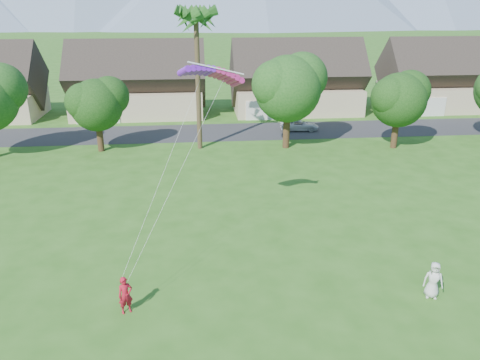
{
  "coord_description": "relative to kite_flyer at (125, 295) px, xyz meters",
  "views": [
    {
      "loc": [
        -2.2,
        -13.39,
        12.8
      ],
      "look_at": [
        0.0,
        10.0,
        3.8
      ],
      "focal_mm": 35.0,
      "sensor_mm": 36.0,
      "label": 1
    }
  ],
  "objects": [
    {
      "name": "watcher",
      "position": [
        13.87,
        -0.14,
        0.02
      ],
      "size": [
        1.01,
        0.82,
        1.79
      ],
      "primitive_type": "imported",
      "rotation": [
        0.0,
        0.0,
        -0.32
      ],
      "color": "silver",
      "rests_on": "ground"
    },
    {
      "name": "kite_flyer",
      "position": [
        0.0,
        0.0,
        0.0
      ],
      "size": [
        0.75,
        0.64,
        1.74
      ],
      "primitive_type": "imported",
      "rotation": [
        0.0,
        0.0,
        0.42
      ],
      "color": "#B01427",
      "rests_on": "ground"
    },
    {
      "name": "parked_car",
      "position": [
        14.1,
        29.85,
        -0.31
      ],
      "size": [
        4.19,
        2.23,
        1.12
      ],
      "primitive_type": "imported",
      "rotation": [
        0.0,
        0.0,
        1.48
      ],
      "color": "silver",
      "rests_on": "ground"
    },
    {
      "name": "street",
      "position": [
        5.55,
        29.85,
        -0.87
      ],
      "size": [
        90.0,
        7.0,
        0.01
      ],
      "primitive_type": "cube",
      "color": "#2D2D30",
      "rests_on": "ground"
    },
    {
      "name": "fan_palm",
      "position": [
        3.55,
        24.35,
        10.93
      ],
      "size": [
        3.0,
        3.0,
        13.8
      ],
      "color": "#4C3D26",
      "rests_on": "ground"
    },
    {
      "name": "tree_row",
      "position": [
        4.41,
        23.77,
        4.02
      ],
      "size": [
        62.27,
        6.67,
        8.45
      ],
      "color": "#47301C",
      "rests_on": "ground"
    },
    {
      "name": "parafoil_kite",
      "position": [
        4.17,
        6.39,
        8.62
      ],
      "size": [
        3.5,
        1.53,
        0.5
      ],
      "rotation": [
        0.0,
        0.0,
        0.38
      ],
      "color": "#781CD3",
      "rests_on": "ground"
    },
    {
      "name": "houses_row",
      "position": [
        6.04,
        38.85,
        2.57
      ],
      "size": [
        72.75,
        8.19,
        8.86
      ],
      "color": "beige",
      "rests_on": "ground"
    }
  ]
}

